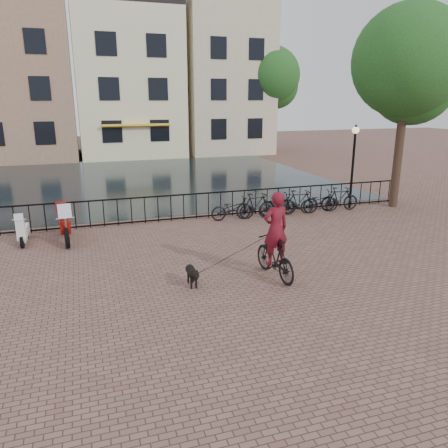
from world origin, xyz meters
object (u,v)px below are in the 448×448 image
object	(u,v)px
lamp_post	(354,153)
scooter	(23,226)
cyclist	(275,240)
motorcycle	(64,219)
dog	(192,275)

from	to	relation	value
lamp_post	scooter	xyz separation A→B (m)	(-12.80, -0.77, -1.80)
lamp_post	scooter	distance (m)	12.95
cyclist	motorcycle	bearing A→B (deg)	-49.04
lamp_post	dog	size ratio (longest dim) A/B	4.15
scooter	dog	bearing A→B (deg)	-47.03
scooter	cyclist	bearing A→B (deg)	-36.44
cyclist	dog	size ratio (longest dim) A/B	3.24
motorcycle	scooter	size ratio (longest dim) A/B	1.68
cyclist	dog	xyz separation A→B (m)	(-2.19, 0.17, -0.74)
lamp_post	motorcycle	distance (m)	11.68
lamp_post	cyclist	bearing A→B (deg)	-136.59
motorcycle	scooter	xyz separation A→B (m)	(-1.27, 0.15, -0.16)
cyclist	motorcycle	size ratio (longest dim) A/B	1.28
motorcycle	cyclist	bearing A→B (deg)	-48.81
cyclist	dog	bearing A→B (deg)	-10.23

